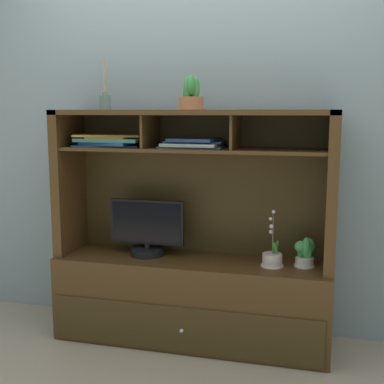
% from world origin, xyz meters
% --- Properties ---
extents(floor_plane, '(6.00, 6.00, 0.02)m').
position_xyz_m(floor_plane, '(0.00, 0.00, -0.01)').
color(floor_plane, tan).
rests_on(floor_plane, ground).
extents(back_wall, '(6.00, 0.02, 2.80)m').
position_xyz_m(back_wall, '(0.00, 0.26, 1.40)').
color(back_wall, gray).
rests_on(back_wall, ground).
extents(media_console, '(1.69, 0.49, 1.43)m').
position_xyz_m(media_console, '(0.00, 0.01, 0.43)').
color(media_console, '#452D14').
rests_on(media_console, ground).
extents(tv_monitor, '(0.48, 0.21, 0.35)m').
position_xyz_m(tv_monitor, '(-0.29, 0.01, 0.68)').
color(tv_monitor, black).
rests_on(tv_monitor, media_console).
extents(potted_orchid, '(0.13, 0.13, 0.34)m').
position_xyz_m(potted_orchid, '(0.50, -0.03, 0.57)').
color(potted_orchid, beige).
rests_on(potted_orchid, media_console).
extents(potted_fern, '(0.12, 0.12, 0.18)m').
position_xyz_m(potted_fern, '(0.68, 0.02, 0.60)').
color(potted_fern, beige).
rests_on(potted_fern, media_console).
extents(magazine_stack_left, '(0.38, 0.28, 0.06)m').
position_xyz_m(magazine_stack_left, '(0.00, 0.01, 1.24)').
color(magazine_stack_left, '#324B87').
rests_on(magazine_stack_left, media_console).
extents(magazine_stack_centre, '(0.44, 0.26, 0.07)m').
position_xyz_m(magazine_stack_centre, '(-0.52, -0.01, 1.25)').
color(magazine_stack_centre, '#244D84').
rests_on(magazine_stack_centre, media_console).
extents(diffuser_bottle, '(0.07, 0.07, 0.30)m').
position_xyz_m(diffuser_bottle, '(-0.55, -0.01, 1.48)').
color(diffuser_bottle, slate).
rests_on(diffuser_bottle, media_console).
extents(potted_succulent, '(0.17, 0.17, 0.20)m').
position_xyz_m(potted_succulent, '(-0.00, -0.02, 1.51)').
color(potted_succulent, '#B16D42').
rests_on(potted_succulent, media_console).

